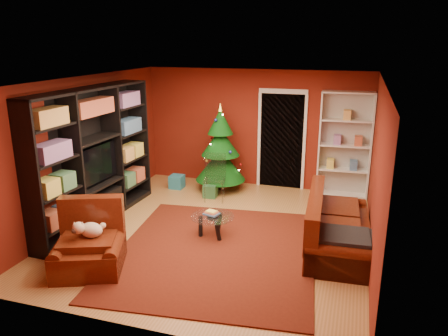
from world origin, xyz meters
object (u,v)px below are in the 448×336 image
(gift_box_red, at_px, (221,183))
(white_bookshelf, at_px, (345,145))
(coffee_table, at_px, (213,226))
(rug, at_px, (216,251))
(sofa, at_px, (339,222))
(acrylic_chair, at_px, (214,180))
(media_unit, at_px, (93,157))
(dog, at_px, (91,230))
(armchair, at_px, (88,244))
(christmas_tree, at_px, (220,148))
(gift_box_teal, at_px, (177,182))
(gift_box_green, at_px, (210,191))

(gift_box_red, height_order, white_bookshelf, white_bookshelf)
(coffee_table, bearing_deg, rug, -66.23)
(rug, distance_m, sofa, 1.99)
(rug, distance_m, gift_box_red, 3.08)
(sofa, bearing_deg, acrylic_chair, 56.78)
(media_unit, height_order, dog, media_unit)
(armchair, bearing_deg, christmas_tree, 57.60)
(christmas_tree, distance_m, white_bookshelf, 2.61)
(gift_box_teal, bearing_deg, gift_box_red, 17.73)
(sofa, bearing_deg, armchair, 114.29)
(armchair, relative_size, coffee_table, 1.39)
(gift_box_red, xyz_separation_m, coffee_table, (0.64, -2.45, 0.07))
(sofa, xyz_separation_m, coffee_table, (-2.04, -0.18, -0.26))
(media_unit, bearing_deg, gift_box_teal, 74.54)
(armchair, distance_m, dog, 0.21)
(dog, distance_m, acrylic_chair, 3.28)
(christmas_tree, distance_m, acrylic_chair, 0.83)
(rug, distance_m, white_bookshelf, 3.86)
(rug, bearing_deg, gift_box_red, 106.29)
(white_bookshelf, height_order, coffee_table, white_bookshelf)
(rug, relative_size, armchair, 3.45)
(christmas_tree, xyz_separation_m, gift_box_green, (-0.06, -0.51, -0.80))
(christmas_tree, height_order, gift_box_teal, christmas_tree)
(christmas_tree, xyz_separation_m, gift_box_teal, (-0.97, -0.19, -0.79))
(white_bookshelf, bearing_deg, sofa, -90.83)
(gift_box_green, height_order, gift_box_red, gift_box_green)
(rug, xyz_separation_m, white_bookshelf, (1.75, 3.26, 1.09))
(media_unit, relative_size, coffee_table, 4.30)
(media_unit, bearing_deg, sofa, 4.26)
(gift_box_green, distance_m, white_bookshelf, 2.96)
(white_bookshelf, bearing_deg, gift_box_teal, -172.70)
(white_bookshelf, distance_m, armchair, 5.49)
(rug, relative_size, white_bookshelf, 1.56)
(gift_box_teal, xyz_separation_m, gift_box_green, (0.91, -0.33, -0.01))
(gift_box_teal, relative_size, acrylic_chair, 0.34)
(christmas_tree, distance_m, gift_box_teal, 1.27)
(dog, bearing_deg, rug, 11.10)
(coffee_table, bearing_deg, sofa, 5.10)
(gift_box_red, xyz_separation_m, dog, (-0.68, -3.95, 0.48))
(coffee_table, relative_size, acrylic_chair, 0.84)
(gift_box_green, xyz_separation_m, gift_box_red, (0.03, 0.62, -0.02))
(rug, bearing_deg, gift_box_teal, 124.08)
(gift_box_red, relative_size, armchair, 0.23)
(gift_box_red, distance_m, coffee_table, 2.53)
(armchair, bearing_deg, media_unit, 97.74)
(white_bookshelf, xyz_separation_m, sofa, (0.07, -2.57, -0.65))
(rug, distance_m, acrylic_chair, 2.35)
(gift_box_green, height_order, coffee_table, coffee_table)
(gift_box_red, distance_m, acrylic_chair, 0.84)
(christmas_tree, xyz_separation_m, armchair, (-0.74, -3.90, -0.54))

